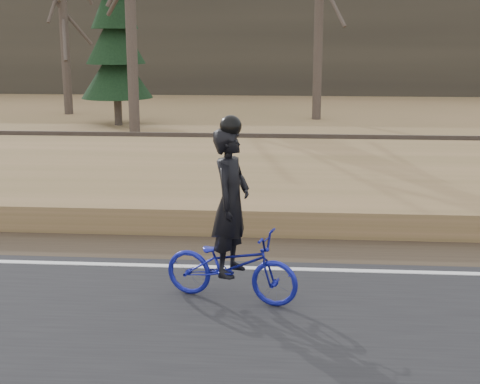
{
  "coord_description": "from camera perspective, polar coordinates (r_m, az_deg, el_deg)",
  "views": [
    {
      "loc": [
        3.16,
        -8.75,
        3.3
      ],
      "look_at": [
        2.45,
        0.5,
        1.1
      ],
      "focal_mm": 50.0,
      "sensor_mm": 36.0,
      "label": 1
    }
  ],
  "objects": [
    {
      "name": "ground",
      "position": [
        9.87,
        -14.69,
        -6.65
      ],
      "size": [
        120.0,
        120.0,
        0.0
      ],
      "primitive_type": "plane",
      "color": "#97724D",
      "rests_on": "ground"
    },
    {
      "name": "edge_line",
      "position": [
        10.03,
        -14.34,
        -5.91
      ],
      "size": [
        120.0,
        0.12,
        0.01
      ],
      "primitive_type": "cube",
      "color": "silver",
      "rests_on": "road"
    },
    {
      "name": "shoulder",
      "position": [
        10.94,
        -12.68,
        -4.44
      ],
      "size": [
        120.0,
        1.6,
        0.04
      ],
      "primitive_type": "cube",
      "color": "#473A2B",
      "rests_on": "ground"
    },
    {
      "name": "embankment",
      "position": [
        13.68,
        -9.12,
        0.16
      ],
      "size": [
        120.0,
        5.0,
        0.44
      ],
      "primitive_type": "cube",
      "color": "#97724D",
      "rests_on": "ground"
    },
    {
      "name": "ballast",
      "position": [
        17.32,
        -6.25,
        3.04
      ],
      "size": [
        120.0,
        3.0,
        0.45
      ],
      "primitive_type": "cube",
      "color": "slate",
      "rests_on": "ground"
    },
    {
      "name": "railroad",
      "position": [
        17.27,
        -6.27,
        4.03
      ],
      "size": [
        120.0,
        2.4,
        0.29
      ],
      "color": "black",
      "rests_on": "ballast"
    },
    {
      "name": "treeline_backdrop",
      "position": [
        38.88,
        -0.33,
        12.91
      ],
      "size": [
        120.0,
        4.0,
        6.0
      ],
      "primitive_type": "cube",
      "color": "#383328",
      "rests_on": "ground"
    },
    {
      "name": "cyclist",
      "position": [
        8.22,
        -0.77,
        -4.25
      ],
      "size": [
        1.82,
        1.04,
        2.31
      ],
      "rotation": [
        0.0,
        0.0,
        1.3
      ],
      "color": "navy",
      "rests_on": "road"
    },
    {
      "name": "bare_tree_left",
      "position": [
        29.12,
        -14.88,
        14.82
      ],
      "size": [
        0.36,
        0.36,
        8.53
      ],
      "primitive_type": "cylinder",
      "color": "#4D4038",
      "rests_on": "ground"
    },
    {
      "name": "bare_tree_near_left",
      "position": [
        22.76,
        -9.31,
        14.37
      ],
      "size": [
        0.36,
        0.36,
        7.54
      ],
      "primitive_type": "cylinder",
      "color": "#4D4038",
      "rests_on": "ground"
    },
    {
      "name": "conifer",
      "position": [
        25.1,
        -10.62,
        12.81
      ],
      "size": [
        2.6,
        2.6,
        6.68
      ],
      "color": "#4D4038",
      "rests_on": "ground"
    }
  ]
}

